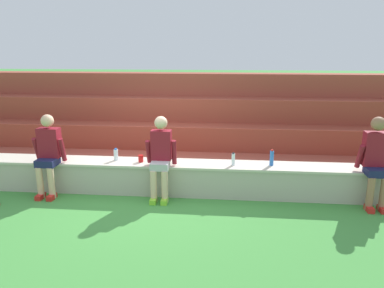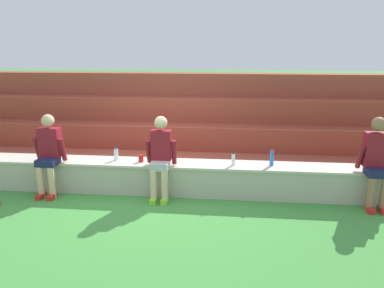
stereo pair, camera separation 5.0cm
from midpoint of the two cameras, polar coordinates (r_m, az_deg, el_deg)
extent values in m
plane|color=#428E3D|center=(6.45, -6.42, -8.17)|extent=(80.00, 80.00, 0.00)
cube|color=#B7AF9E|center=(6.59, -6.01, -5.10)|extent=(8.46, 0.52, 0.55)
cube|color=beige|center=(6.51, -6.07, -2.95)|extent=(8.50, 0.56, 0.04)
cube|color=#9A4334|center=(7.23, -4.90, -3.52)|extent=(11.00, 0.56, 0.49)
cube|color=brown|center=(7.69, -4.16, -0.51)|extent=(11.00, 0.56, 0.98)
cube|color=brown|center=(8.16, -3.51, 2.16)|extent=(11.00, 0.56, 1.47)
cube|color=#994233|center=(8.65, -2.94, 4.53)|extent=(11.00, 0.56, 1.96)
cylinder|color=#DBAD89|center=(6.79, -22.34, -5.55)|extent=(0.11, 0.11, 0.55)
cylinder|color=#DBAD89|center=(6.70, -20.82, -5.67)|extent=(0.11, 0.11, 0.55)
cube|color=red|center=(6.84, -22.30, -7.51)|extent=(0.10, 0.22, 0.08)
cube|color=red|center=(6.75, -20.79, -7.65)|extent=(0.10, 0.22, 0.08)
cube|color=#191E47|center=(6.76, -21.33, -2.60)|extent=(0.33, 0.33, 0.12)
cube|color=maroon|center=(6.79, -21.07, 0.24)|extent=(0.36, 0.20, 0.51)
sphere|color=#DBAD89|center=(6.72, -21.36, 3.43)|extent=(0.22, 0.22, 0.22)
cylinder|color=maroon|center=(6.91, -22.77, -0.68)|extent=(0.08, 0.20, 0.43)
cylinder|color=maroon|center=(6.70, -19.28, -0.81)|extent=(0.08, 0.18, 0.43)
cylinder|color=beige|center=(6.15, -5.78, -6.57)|extent=(0.11, 0.11, 0.55)
cylinder|color=beige|center=(6.11, -4.07, -6.65)|extent=(0.11, 0.11, 0.55)
cube|color=#8CD833|center=(6.20, -5.80, -8.73)|extent=(0.10, 0.22, 0.08)
cube|color=#8CD833|center=(6.17, -4.10, -8.82)|extent=(0.10, 0.22, 0.08)
cube|color=#B2B2B7|center=(6.13, -4.78, -3.32)|extent=(0.30, 0.31, 0.12)
cube|color=maroon|center=(6.20, -4.57, -0.16)|extent=(0.34, 0.20, 0.51)
sphere|color=beige|center=(6.11, -4.64, 3.33)|extent=(0.22, 0.22, 0.22)
cylinder|color=maroon|center=(6.25, -6.55, -1.16)|extent=(0.08, 0.20, 0.42)
cylinder|color=maroon|center=(6.17, -2.59, -1.29)|extent=(0.08, 0.14, 0.43)
cylinder|color=#996B4C|center=(6.44, 26.25, -7.08)|extent=(0.11, 0.11, 0.55)
cylinder|color=#996B4C|center=(6.51, 27.90, -7.05)|extent=(0.11, 0.11, 0.55)
cube|color=red|center=(6.49, 26.14, -9.14)|extent=(0.10, 0.22, 0.08)
cube|color=red|center=(6.56, 27.78, -9.09)|extent=(0.10, 0.22, 0.08)
cube|color=#191E47|center=(6.47, 27.04, -3.95)|extent=(0.32, 0.30, 0.12)
cube|color=maroon|center=(6.53, 26.90, -0.75)|extent=(0.36, 0.20, 0.55)
sphere|color=#996B4C|center=(6.44, 27.31, 2.77)|extent=(0.22, 0.22, 0.22)
cylinder|color=maroon|center=(6.46, 24.93, -1.82)|extent=(0.08, 0.23, 0.42)
cylinder|color=blue|center=(6.38, 12.55, -2.20)|extent=(0.07, 0.07, 0.26)
cylinder|color=red|center=(6.34, 12.62, -1.00)|extent=(0.04, 0.04, 0.02)
cylinder|color=silver|center=(6.67, -11.53, -1.65)|extent=(0.08, 0.08, 0.20)
cylinder|color=blue|center=(6.65, -11.57, -0.75)|extent=(0.05, 0.05, 0.02)
cylinder|color=silver|center=(6.28, 6.67, -2.44)|extent=(0.06, 0.06, 0.21)
cylinder|color=black|center=(6.25, 6.70, -1.44)|extent=(0.04, 0.04, 0.02)
cylinder|color=red|center=(6.51, -7.74, -2.23)|extent=(0.09, 0.09, 0.12)
camera|label=1|loc=(0.03, -89.77, 0.06)|focal=34.22mm
camera|label=2|loc=(0.03, 90.23, -0.06)|focal=34.22mm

